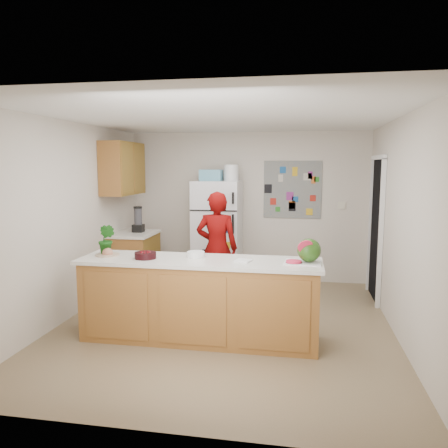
% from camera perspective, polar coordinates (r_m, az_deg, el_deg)
% --- Properties ---
extents(floor, '(4.00, 4.50, 0.02)m').
position_cam_1_polar(floor, '(5.52, 0.09, -13.08)').
color(floor, brown).
rests_on(floor, ground).
extents(wall_back, '(4.00, 0.02, 2.50)m').
position_cam_1_polar(wall_back, '(7.44, 3.10, 2.26)').
color(wall_back, beige).
rests_on(wall_back, ground).
extents(wall_left, '(0.02, 4.50, 2.50)m').
position_cam_1_polar(wall_left, '(5.90, -19.52, 0.44)').
color(wall_left, beige).
rests_on(wall_left, ground).
extents(wall_right, '(0.02, 4.50, 2.50)m').
position_cam_1_polar(wall_right, '(5.26, 22.22, -0.52)').
color(wall_right, beige).
rests_on(wall_right, ground).
extents(ceiling, '(4.00, 4.50, 0.02)m').
position_cam_1_polar(ceiling, '(5.20, 0.10, 13.89)').
color(ceiling, white).
rests_on(ceiling, wall_back).
extents(doorway, '(0.03, 0.85, 2.04)m').
position_cam_1_polar(doorway, '(6.69, 19.33, -0.73)').
color(doorway, black).
rests_on(doorway, ground).
extents(peninsula_base, '(2.60, 0.62, 0.88)m').
position_cam_1_polar(peninsula_base, '(4.95, -3.24, -10.06)').
color(peninsula_base, brown).
rests_on(peninsula_base, floor).
extents(peninsula_top, '(2.68, 0.70, 0.04)m').
position_cam_1_polar(peninsula_top, '(4.83, -3.28, -4.85)').
color(peninsula_top, silver).
rests_on(peninsula_top, peninsula_base).
extents(side_counter_base, '(0.60, 0.80, 0.86)m').
position_cam_1_polar(side_counter_base, '(7.10, -11.59, -4.84)').
color(side_counter_base, brown).
rests_on(side_counter_base, floor).
extents(side_counter_top, '(0.64, 0.84, 0.04)m').
position_cam_1_polar(side_counter_top, '(7.02, -11.69, -1.25)').
color(side_counter_top, silver).
rests_on(side_counter_top, side_counter_base).
extents(upper_cabinets, '(0.35, 1.00, 0.80)m').
position_cam_1_polar(upper_cabinets, '(6.94, -13.07, 7.07)').
color(upper_cabinets, brown).
rests_on(upper_cabinets, wall_left).
extents(refrigerator, '(0.75, 0.70, 1.70)m').
position_cam_1_polar(refrigerator, '(7.18, -0.86, -1.13)').
color(refrigerator, silver).
rests_on(refrigerator, floor).
extents(fridge_top_bin, '(0.35, 0.28, 0.18)m').
position_cam_1_polar(fridge_top_bin, '(7.12, -1.67, 6.39)').
color(fridge_top_bin, '#5999B2').
rests_on(fridge_top_bin, refrigerator).
extents(photo_collage, '(0.95, 0.01, 0.95)m').
position_cam_1_polar(photo_collage, '(7.34, 8.93, 4.46)').
color(photo_collage, slate).
rests_on(photo_collage, wall_back).
extents(person, '(0.61, 0.42, 1.59)m').
position_cam_1_polar(person, '(6.11, -0.93, -3.19)').
color(person, '#640505').
rests_on(person, floor).
extents(blender_appliance, '(0.12, 0.12, 0.38)m').
position_cam_1_polar(blender_appliance, '(7.03, -11.15, 0.51)').
color(blender_appliance, black).
rests_on(blender_appliance, side_counter_top).
extents(cutting_board, '(0.40, 0.32, 0.01)m').
position_cam_1_polar(cutting_board, '(4.71, 10.27, -4.97)').
color(cutting_board, white).
rests_on(cutting_board, peninsula_top).
extents(watermelon, '(0.25, 0.25, 0.25)m').
position_cam_1_polar(watermelon, '(4.70, 11.04, -3.38)').
color(watermelon, '#35631B').
rests_on(watermelon, cutting_board).
extents(watermelon_slice, '(0.16, 0.16, 0.02)m').
position_cam_1_polar(watermelon_slice, '(4.65, 9.10, -4.87)').
color(watermelon_slice, '#BE2E4F').
rests_on(watermelon_slice, cutting_board).
extents(cherry_bowl, '(0.28, 0.28, 0.07)m').
position_cam_1_polar(cherry_bowl, '(4.93, -10.23, -4.05)').
color(cherry_bowl, black).
rests_on(cherry_bowl, peninsula_top).
extents(white_bowl, '(0.25, 0.25, 0.06)m').
position_cam_1_polar(white_bowl, '(4.95, -3.70, -3.96)').
color(white_bowl, silver).
rests_on(white_bowl, peninsula_top).
extents(cobalt_bowl, '(0.16, 0.16, 0.05)m').
position_cam_1_polar(cobalt_bowl, '(4.90, -10.14, -4.24)').
color(cobalt_bowl, '#06105F').
rests_on(cobalt_bowl, peninsula_top).
extents(plate, '(0.34, 0.34, 0.02)m').
position_cam_1_polar(plate, '(5.19, -14.96, -3.91)').
color(plate, '#C8B29B').
rests_on(plate, peninsula_top).
extents(paper_towel, '(0.20, 0.18, 0.02)m').
position_cam_1_polar(paper_towel, '(4.71, 2.53, -4.80)').
color(paper_towel, white).
rests_on(paper_towel, peninsula_top).
extents(keys, '(0.08, 0.05, 0.01)m').
position_cam_1_polar(keys, '(4.62, 11.18, -5.22)').
color(keys, slate).
rests_on(keys, peninsula_top).
extents(potted_plant, '(0.22, 0.20, 0.36)m').
position_cam_1_polar(potted_plant, '(5.20, -15.07, -1.98)').
color(potted_plant, '#104912').
rests_on(potted_plant, peninsula_top).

